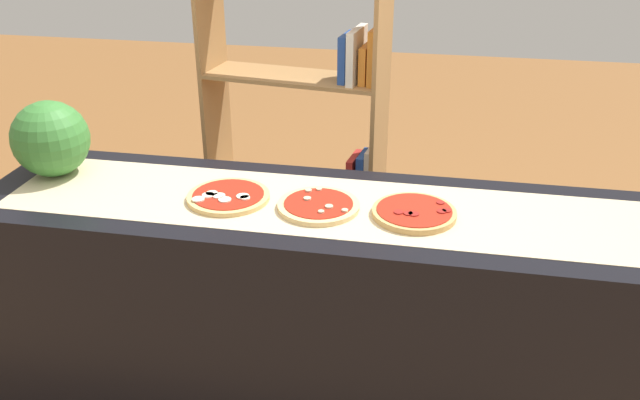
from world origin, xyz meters
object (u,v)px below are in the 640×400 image
Objects in this scene: pizza_pepperoni_2 at (414,213)px; bookshelf at (315,153)px; pizza_mozzarella_0 at (228,196)px; watermelon at (51,139)px; pizza_mushroom_1 at (319,205)px.

bookshelf is at bearing 119.41° from pizza_pepperoni_2.
watermelon is at bearing 172.46° from pizza_mozzarella_0.
watermelon is at bearing 174.28° from pizza_mushroom_1.
watermelon reaches higher than pizza_mozzarella_0.
pizza_pepperoni_2 is 1.39m from watermelon.
bookshelf is (-0.20, 0.94, -0.20)m from pizza_mushroom_1.
pizza_pepperoni_2 is 1.10m from bookshelf.
pizza_mushroom_1 is 0.98m from bookshelf.
bookshelf is at bearing 82.07° from pizza_mozzarella_0.
pizza_pepperoni_2 is at bearing -0.57° from pizza_mozzarella_0.
pizza_pepperoni_2 is 0.99× the size of watermelon.
bookshelf is (-0.53, 0.94, -0.20)m from pizza_pepperoni_2.
bookshelf reaches higher than watermelon.
watermelon is 0.17× the size of bookshelf.
pizza_pepperoni_2 is at bearing -60.59° from bookshelf.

